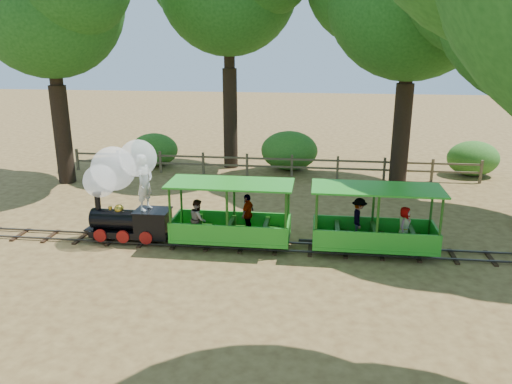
# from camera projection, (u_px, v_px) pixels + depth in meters

# --- Properties ---
(ground) EXTENTS (90.00, 90.00, 0.00)m
(ground) POSITION_uv_depth(u_px,v_px,m) (242.00, 247.00, 14.70)
(ground) COLOR #A18245
(ground) RESTS_ON ground
(track) EXTENTS (22.00, 1.00, 0.10)m
(track) POSITION_uv_depth(u_px,v_px,m) (242.00, 245.00, 14.68)
(track) COLOR #3F3D3A
(track) RESTS_ON ground
(locomotive) EXTENTS (2.76, 1.30, 3.17)m
(locomotive) POSITION_uv_depth(u_px,v_px,m) (122.00, 184.00, 14.68)
(locomotive) COLOR black
(locomotive) RESTS_ON ground
(carriage_front) EXTENTS (3.58, 1.46, 1.86)m
(carriage_front) POSITION_uv_depth(u_px,v_px,m) (228.00, 222.00, 14.49)
(carriage_front) COLOR green
(carriage_front) RESTS_ON track
(carriage_rear) EXTENTS (3.58, 1.46, 1.86)m
(carriage_rear) POSITION_uv_depth(u_px,v_px,m) (374.00, 227.00, 14.07)
(carriage_rear) COLOR green
(carriage_rear) RESTS_ON track
(fence) EXTENTS (18.10, 0.10, 1.00)m
(fence) POSITION_uv_depth(u_px,v_px,m) (269.00, 164.00, 22.12)
(fence) COLOR brown
(fence) RESTS_ON ground
(shrub_west) EXTENTS (2.27, 1.75, 1.57)m
(shrub_west) POSITION_uv_depth(u_px,v_px,m) (154.00, 150.00, 23.98)
(shrub_west) COLOR #2D6B1E
(shrub_west) RESTS_ON ground
(shrub_mid_w) EXTENTS (2.63, 2.02, 1.82)m
(shrub_mid_w) POSITION_uv_depth(u_px,v_px,m) (289.00, 151.00, 23.16)
(shrub_mid_w) COLOR #2D6B1E
(shrub_mid_w) RESTS_ON ground
(shrub_mid_e) EXTENTS (1.91, 1.47, 1.32)m
(shrub_mid_e) POSITION_uv_depth(u_px,v_px,m) (292.00, 156.00, 23.22)
(shrub_mid_e) COLOR #2D6B1E
(shrub_mid_e) RESTS_ON ground
(shrub_east) EXTENTS (2.26, 1.74, 1.56)m
(shrub_east) POSITION_uv_depth(u_px,v_px,m) (473.00, 158.00, 22.21)
(shrub_east) COLOR #2D6B1E
(shrub_east) RESTS_ON ground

